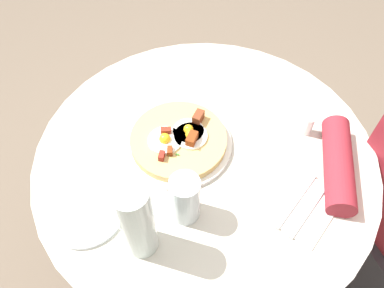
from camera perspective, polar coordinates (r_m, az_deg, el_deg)
The scene contains 11 objects.
ground_plane at distance 1.60m, azimuth 1.31°, elevation -15.94°, with size 6.00×6.00×0.00m, color #6B5B4C.
dining_table at distance 1.11m, azimuth 1.82°, elevation -6.16°, with size 0.89×0.89×0.70m.
pizza_plate at distance 0.98m, azimuth -2.05°, elevation 0.07°, with size 0.28×0.28×0.01m, color white.
breakfast_pizza at distance 0.97m, azimuth -1.99°, elevation 0.78°, with size 0.25×0.25×0.05m.
bread_plate at distance 0.92m, azimuth -15.91°, elevation -9.94°, with size 0.18×0.18×0.01m, color white.
napkin at distance 0.93m, azimuth 16.51°, elevation -8.96°, with size 0.17×0.14×0.00m, color white.
fork at distance 0.93m, azimuth 15.62°, elevation -8.25°, with size 0.18×0.01×0.01m, color silver.
knife at distance 0.93m, azimuth 17.54°, elevation -9.40°, with size 0.18×0.01×0.01m, color silver.
water_glass at distance 0.83m, azimuth -1.09°, elevation -8.35°, with size 0.07×0.07×0.13m, color silver.
water_bottle at distance 0.76m, azimuth -8.45°, elevation -11.57°, with size 0.07×0.07×0.23m, color silver.
salt_shaker at distance 1.04m, azimuth 17.27°, elevation 2.78°, with size 0.03×0.03×0.06m, color white.
Camera 1 is at (-0.52, 0.23, 1.50)m, focal length 34.92 mm.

